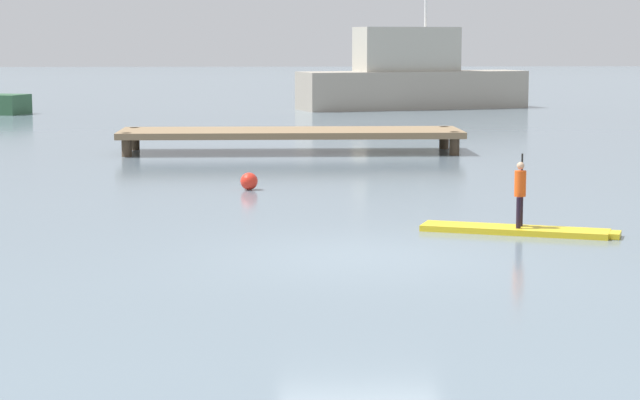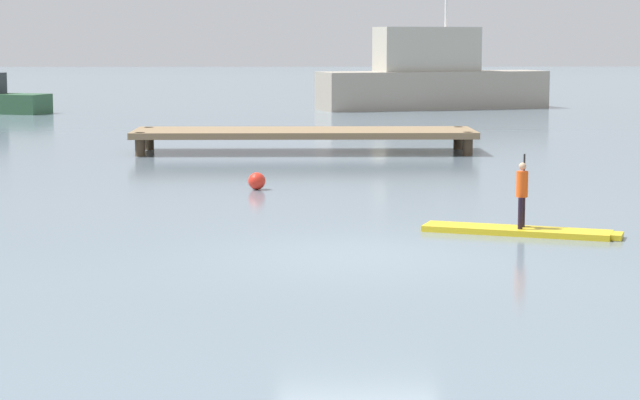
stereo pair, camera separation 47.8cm
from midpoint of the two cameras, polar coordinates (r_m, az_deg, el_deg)
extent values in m
plane|color=slate|center=(17.98, 1.24, -2.65)|extent=(240.00, 240.00, 0.00)
cube|color=gold|center=(20.26, 8.53, -1.42)|extent=(3.13, 1.68, 0.10)
cube|color=gold|center=(20.07, 13.04, -1.62)|extent=(0.38, 0.51, 0.09)
cylinder|color=black|center=(20.31, 8.82, -0.52)|extent=(0.08, 0.08, 0.52)
cylinder|color=black|center=(20.09, 8.71, -0.60)|extent=(0.08, 0.08, 0.52)
cylinder|color=#E54C14|center=(20.14, 8.79, 0.77)|extent=(0.25, 0.25, 0.43)
sphere|color=tan|center=(20.11, 8.81, 1.61)|extent=(0.12, 0.12, 0.12)
cylinder|color=black|center=(20.32, 8.86, 0.48)|extent=(0.03, 0.03, 1.22)
cube|color=black|center=(20.39, 8.83, -0.97)|extent=(0.08, 0.14, 0.18)
cube|color=#9E9384|center=(55.64, 4.17, 5.22)|extent=(10.86, 5.39, 1.72)
cube|color=#B2AD9E|center=(55.47, 3.88, 7.14)|extent=(4.96, 3.13, 2.01)
cube|color=#846B4C|center=(34.13, -1.79, 3.20)|extent=(9.63, 2.58, 0.18)
cylinder|color=#473828|center=(33.42, -9.55, 2.60)|extent=(0.28, 0.28, 0.65)
cylinder|color=#473828|center=(35.38, -9.15, 2.88)|extent=(0.28, 0.28, 0.65)
cylinder|color=#473828|center=(33.52, 5.98, 2.68)|extent=(0.28, 0.28, 0.65)
cylinder|color=#473828|center=(35.48, 5.51, 2.96)|extent=(0.28, 0.28, 0.65)
sphere|color=red|center=(25.77, -3.91, 0.89)|extent=(0.37, 0.37, 0.37)
camera|label=1|loc=(0.24, -90.71, -0.10)|focal=67.58mm
camera|label=2|loc=(0.24, 89.29, 0.10)|focal=67.58mm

